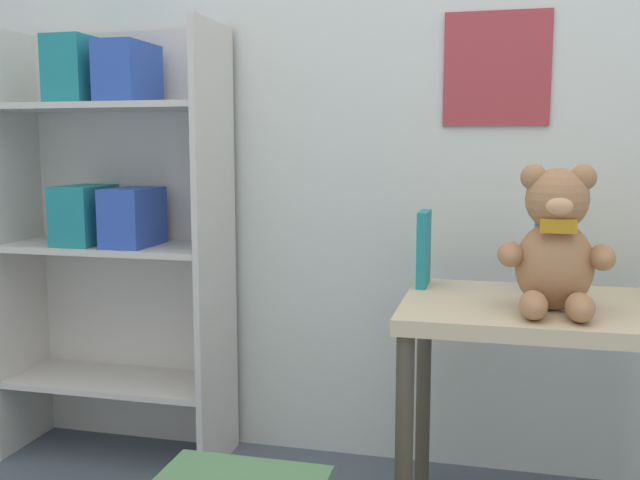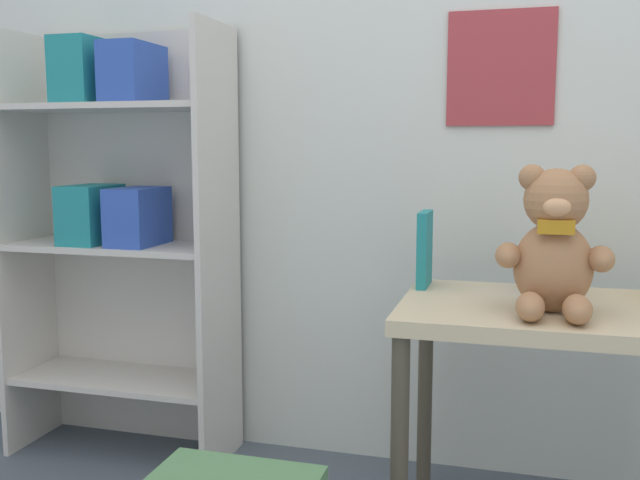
% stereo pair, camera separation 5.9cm
% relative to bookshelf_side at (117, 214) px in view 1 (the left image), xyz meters
% --- Properties ---
extents(wall_back, '(4.80, 0.07, 2.50)m').
position_rel_bookshelf_side_xyz_m(wall_back, '(1.02, 0.16, 0.50)').
color(wall_back, silver).
rests_on(wall_back, ground_plane).
extents(bookshelf_side, '(0.68, 0.29, 1.31)m').
position_rel_bookshelf_side_xyz_m(bookshelf_side, '(0.00, 0.00, 0.00)').
color(bookshelf_side, beige).
rests_on(bookshelf_side, ground_plane).
extents(display_table, '(0.65, 0.49, 0.59)m').
position_rel_bookshelf_side_xyz_m(display_table, '(1.24, -0.25, -0.24)').
color(display_table, beige).
rests_on(display_table, ground_plane).
extents(teddy_bear, '(0.25, 0.23, 0.32)m').
position_rel_bookshelf_side_xyz_m(teddy_bear, '(1.25, -0.33, -0.01)').
color(teddy_bear, '#A8754C').
rests_on(teddy_bear, display_table).
extents(book_standing_teal, '(0.03, 0.13, 0.20)m').
position_rel_bookshelf_side_xyz_m(book_standing_teal, '(0.95, -0.11, -0.06)').
color(book_standing_teal, teal).
rests_on(book_standing_teal, display_table).
extents(book_standing_blue, '(0.04, 0.10, 0.21)m').
position_rel_bookshelf_side_xyz_m(book_standing_blue, '(1.24, -0.09, -0.05)').
color(book_standing_blue, '#2D51B7').
rests_on(book_standing_blue, display_table).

